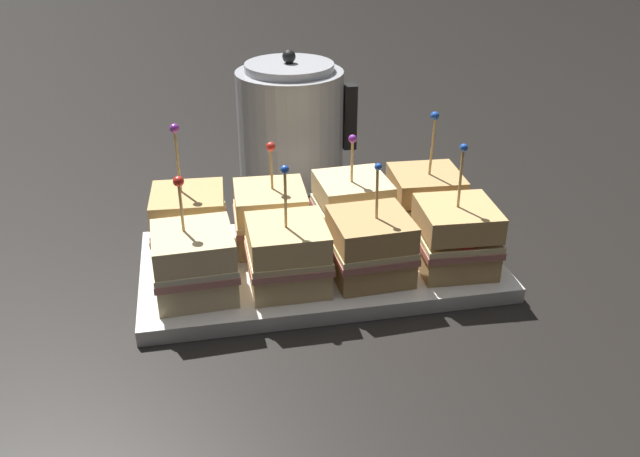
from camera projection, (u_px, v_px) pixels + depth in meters
ground_plane at (320, 271)px, 0.83m from camera, size 6.00×6.00×0.00m
serving_platter at (320, 265)px, 0.82m from camera, size 0.43×0.22×0.02m
sandwich_front_far_left at (194, 263)px, 0.74m from camera, size 0.09×0.09×0.14m
sandwich_front_center_left at (288, 255)px, 0.75m from camera, size 0.09×0.09×0.15m
sandwich_front_center_right at (370, 246)px, 0.77m from camera, size 0.09×0.09×0.14m
sandwich_front_far_right at (456, 237)px, 0.78m from camera, size 0.09×0.09×0.15m
sandwich_back_far_left at (190, 222)px, 0.82m from camera, size 0.09×0.09×0.16m
sandwich_back_center_left at (271, 217)px, 0.84m from camera, size 0.09×0.09×0.13m
sandwich_back_center_right at (352, 208)px, 0.85m from camera, size 0.09×0.09×0.14m
sandwich_back_far_right at (425, 201)px, 0.87m from camera, size 0.09×0.09×0.16m
kettle_steel at (291, 123)px, 1.05m from camera, size 0.19×0.16×0.20m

